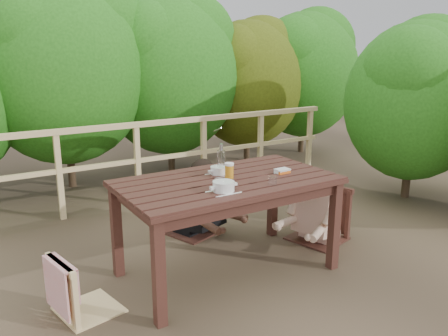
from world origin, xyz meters
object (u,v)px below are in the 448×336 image
woman (191,175)px  tumbler (273,182)px  table (227,227)px  diner_right (322,181)px  chair_left (85,257)px  butter_tub (282,172)px  chair_far (193,186)px  beer_glass (229,172)px  bottle (221,160)px  soup_near (224,187)px  soup_far (219,171)px  chair_right (319,192)px

woman → tumbler: 1.27m
table → diner_right: size_ratio=1.46×
chair_left → butter_tub: (1.66, -0.11, 0.41)m
chair_far → chair_left: bearing=-165.1°
chair_far → diner_right: size_ratio=0.82×
beer_glass → butter_tub: (0.47, -0.10, -0.05)m
bottle → butter_tub: bearing=-26.9°
butter_tub → bottle: bearing=150.2°
diner_right → soup_near: bearing=90.6°
diner_right → bottle: size_ratio=4.31×
chair_far → soup_near: bearing=-125.8°
soup_near → woman: bearing=73.4°
table → chair_left: bearing=179.2°
butter_tub → soup_far: bearing=148.5°
table → chair_left: (-1.17, 0.02, 0.02)m
woman → butter_tub: bearing=89.0°
diner_right → chair_far: bearing=36.2°
woman → soup_far: size_ratio=5.05×
diner_right → tumbler: size_ratio=15.21×
table → beer_glass: size_ratio=12.18×
soup_near → tumbler: size_ratio=3.48×
chair_far → tumbler: chair_far is taller
bottle → tumbler: 0.51m
beer_glass → bottle: size_ratio=0.51×
table → beer_glass: 0.47m
woman → beer_glass: (-0.13, -0.92, 0.27)m
soup_far → beer_glass: (0.00, -0.15, 0.03)m
woman → diner_right: 1.29m
table → woman: (0.16, 0.93, 0.20)m
diner_right → soup_far: diner_right is taller
woman → soup_near: size_ratio=4.42×
butter_tub → chair_left: bearing=173.3°
chair_right → soup_far: bearing=-107.7°
diner_right → soup_far: 1.16m
chair_left → beer_glass: size_ratio=5.89×
woman → beer_glass: size_ratio=8.46×
soup_near → butter_tub: size_ratio=2.23×
woman → soup_far: (-0.14, -0.77, 0.24)m
soup_near → butter_tub: 0.71m
table → diner_right: bearing=4.8°
bottle → tumbler: size_ratio=3.53×
chair_right → table: bearing=-99.4°
beer_glass → bottle: bearing=88.5°
soup_near → soup_far: 0.47m
bottle → butter_tub: size_ratio=2.26×
chair_far → woman: size_ratio=0.82×
beer_glass → tumbler: (0.19, -0.33, -0.03)m
chair_far → woman: (0.00, 0.02, 0.11)m
woman → tumbler: (0.06, -1.25, 0.24)m
chair_far → bottle: 0.90m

